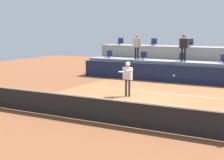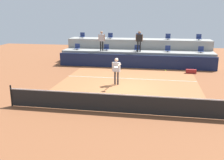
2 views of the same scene
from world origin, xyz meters
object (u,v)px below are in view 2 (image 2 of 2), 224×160
object	(u,v)px
stadium_chair_lower_left	(106,48)
stadium_chair_upper_center	(139,37)
equipment_bag	(191,71)
stadium_chair_lower_far_left	(77,47)
stadium_chair_lower_right	(168,49)
spectator_leaning_on_rail	(102,39)
stadium_chair_lower_center	(137,48)
stadium_chair_upper_left	(110,36)
stadium_chair_upper_far_right	(199,38)
tennis_ball	(166,70)
spectator_in_grey	(139,39)
stadium_chair_upper_far_left	(82,36)
stadium_chair_upper_right	(168,37)
stadium_chair_lower_far_right	(201,50)
tennis_player	(116,69)

from	to	relation	value
stadium_chair_lower_left	stadium_chair_upper_center	xyz separation A→B (m)	(2.67, 1.80, 0.85)
stadium_chair_upper_center	equipment_bag	size ratio (longest dim) A/B	0.68
stadium_chair_lower_far_left	stadium_chair_lower_right	size ratio (longest dim) A/B	1.00
stadium_chair_lower_right	spectator_leaning_on_rail	xyz separation A→B (m)	(-5.63, -0.38, 0.79)
stadium_chair_lower_center	stadium_chair_upper_left	world-z (taller)	stadium_chair_upper_left
stadium_chair_upper_far_right	tennis_ball	size ratio (longest dim) A/B	7.65
spectator_leaning_on_rail	spectator_in_grey	size ratio (longest dim) A/B	0.97
stadium_chair_upper_center	tennis_ball	bearing A→B (deg)	-77.56
stadium_chair_upper_center	spectator_leaning_on_rail	xyz separation A→B (m)	(-3.00, -2.18, -0.06)
stadium_chair_lower_center	stadium_chair_upper_far_right	world-z (taller)	stadium_chair_upper_far_right
stadium_chair_lower_center	stadium_chair_upper_far_left	xyz separation A→B (m)	(-5.40, 1.80, 0.85)
stadium_chair_lower_left	spectator_leaning_on_rail	xyz separation A→B (m)	(-0.33, -0.38, 0.79)
stadium_chair_lower_right	stadium_chair_upper_right	distance (m)	1.99
spectator_in_grey	stadium_chair_upper_center	bearing A→B (deg)	95.86
stadium_chair_lower_left	stadium_chair_upper_far_left	xyz separation A→B (m)	(-2.70, 1.80, 0.85)
stadium_chair_lower_left	spectator_in_grey	world-z (taller)	spectator_in_grey
stadium_chair_lower_left	stadium_chair_lower_right	bearing A→B (deg)	0.00
stadium_chair_lower_left	stadium_chair_upper_right	bearing A→B (deg)	18.67
stadium_chair_lower_left	stadium_chair_upper_far_right	distance (m)	8.25
stadium_chair_upper_right	spectator_in_grey	xyz separation A→B (m)	(-2.43, -2.18, -0.02)
stadium_chair_lower_far_left	equipment_bag	xyz separation A→B (m)	(9.70, -2.38, -1.31)
stadium_chair_upper_left	stadium_chair_upper_far_right	bearing A→B (deg)	0.00
stadium_chair_upper_center	stadium_chair_upper_right	size ratio (longest dim) A/B	1.00
stadium_chair_lower_right	stadium_chair_upper_far_right	distance (m)	3.36
tennis_ball	spectator_leaning_on_rail	bearing A→B (deg)	123.10
stadium_chair_lower_far_right	spectator_in_grey	size ratio (longest dim) A/B	0.30
stadium_chair_lower_far_left	spectator_in_grey	world-z (taller)	spectator_in_grey
stadium_chair_lower_left	stadium_chair_upper_left	xyz separation A→B (m)	(0.02, 1.80, 0.85)
stadium_chair_lower_center	spectator_in_grey	size ratio (longest dim) A/B	0.30
stadium_chair_lower_far_right	stadium_chair_upper_center	distance (m)	5.68
stadium_chair_upper_far_right	tennis_ball	world-z (taller)	stadium_chair_upper_far_right
equipment_bag	spectator_leaning_on_rail	bearing A→B (deg)	164.86
stadium_chair_upper_center	stadium_chair_lower_left	bearing A→B (deg)	-146.02
spectator_in_grey	stadium_chair_upper_left	bearing A→B (deg)	142.83
stadium_chair_upper_far_right	stadium_chair_upper_right	bearing A→B (deg)	180.00
stadium_chair_lower_far_right	spectator_leaning_on_rail	size ratio (longest dim) A/B	0.31
tennis_player	tennis_ball	bearing A→B (deg)	-33.31
stadium_chair_upper_center	equipment_bag	bearing A→B (deg)	-43.75
spectator_leaning_on_rail	tennis_ball	world-z (taller)	spectator_leaning_on_rail
stadium_chair_upper_far_right	stadium_chair_lower_left	bearing A→B (deg)	-167.33
tennis_player	tennis_ball	world-z (taller)	tennis_player
stadium_chair_upper_left	tennis_ball	size ratio (longest dim) A/B	7.65
stadium_chair_lower_right	spectator_in_grey	world-z (taller)	spectator_in_grey
stadium_chair_lower_far_left	tennis_ball	xyz separation A→B (m)	(7.60, -8.46, 0.02)
stadium_chair_upper_right	stadium_chair_lower_center	bearing A→B (deg)	-145.67
spectator_in_grey	tennis_ball	distance (m)	8.37
stadium_chair_lower_left	spectator_in_grey	size ratio (longest dim) A/B	0.30
spectator_in_grey	equipment_bag	bearing A→B (deg)	-25.71
tennis_ball	stadium_chair_upper_far_left	bearing A→B (deg)	126.67
stadium_chair_upper_right	spectator_in_grey	bearing A→B (deg)	-138.09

